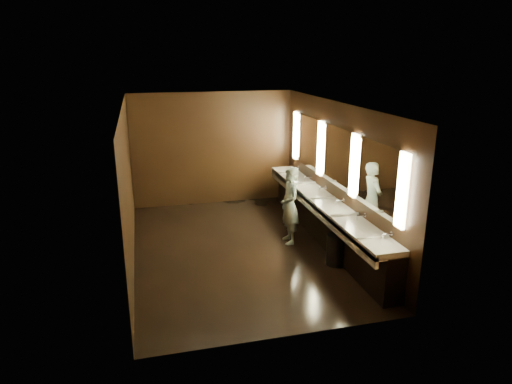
# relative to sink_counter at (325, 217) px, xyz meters

# --- Properties ---
(floor) EXTENTS (6.00, 6.00, 0.00)m
(floor) POSITION_rel_sink_counter_xyz_m (-1.79, -0.00, -0.50)
(floor) COLOR black
(floor) RESTS_ON ground
(ceiling) EXTENTS (4.00, 6.00, 0.02)m
(ceiling) POSITION_rel_sink_counter_xyz_m (-1.79, -0.00, 2.30)
(ceiling) COLOR #2D2D2B
(ceiling) RESTS_ON wall_back
(wall_back) EXTENTS (4.00, 0.02, 2.80)m
(wall_back) POSITION_rel_sink_counter_xyz_m (-1.79, 3.00, 0.90)
(wall_back) COLOR black
(wall_back) RESTS_ON floor
(wall_front) EXTENTS (4.00, 0.02, 2.80)m
(wall_front) POSITION_rel_sink_counter_xyz_m (-1.79, -3.00, 0.90)
(wall_front) COLOR black
(wall_front) RESTS_ON floor
(wall_left) EXTENTS (0.02, 6.00, 2.80)m
(wall_left) POSITION_rel_sink_counter_xyz_m (-3.79, -0.00, 0.90)
(wall_left) COLOR black
(wall_left) RESTS_ON floor
(wall_right) EXTENTS (0.02, 6.00, 2.80)m
(wall_right) POSITION_rel_sink_counter_xyz_m (0.21, -0.00, 0.90)
(wall_right) COLOR black
(wall_right) RESTS_ON floor
(sink_counter) EXTENTS (0.55, 5.40, 1.01)m
(sink_counter) POSITION_rel_sink_counter_xyz_m (0.00, 0.00, 0.00)
(sink_counter) COLOR black
(sink_counter) RESTS_ON floor
(mirror_band) EXTENTS (0.06, 5.03, 1.15)m
(mirror_band) POSITION_rel_sink_counter_xyz_m (0.19, -0.00, 1.25)
(mirror_band) COLOR #FFF5BB
(mirror_band) RESTS_ON wall_right
(person) EXTENTS (0.38, 0.57, 1.56)m
(person) POSITION_rel_sink_counter_xyz_m (-0.73, 0.07, 0.28)
(person) COLOR #90C2D6
(person) RESTS_ON floor
(trash_bin) EXTENTS (0.38, 0.38, 0.57)m
(trash_bin) POSITION_rel_sink_counter_xyz_m (-0.22, -1.11, -0.21)
(trash_bin) COLOR black
(trash_bin) RESTS_ON floor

